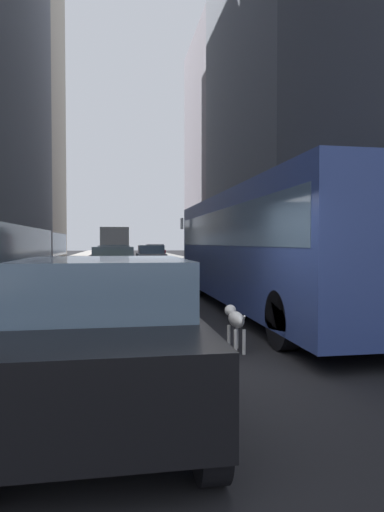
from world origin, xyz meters
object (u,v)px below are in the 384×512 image
at_px(car_yellow_taxi, 113,266).
at_px(transit_bus, 265,243).
at_px(dalmatian_dog, 235,320).
at_px(car_grey_wagon, 114,259).
at_px(car_red_coupe, 154,252).
at_px(car_silver_sedan, 151,257).
at_px(pedestrian_with_handbag, 381,274).
at_px(car_blue_hatchback, 114,257).
at_px(car_black_suv, 105,330).
at_px(box_truck, 115,244).
at_px(pedestrian_in_coat, 298,265).

bearing_deg(car_yellow_taxi, transit_bus, -62.15).
bearing_deg(dalmatian_dog, car_grey_wagon, 96.20).
bearing_deg(car_red_coupe, car_yellow_taxi, -98.51).
height_order(car_silver_sedan, pedestrian_with_handbag, pedestrian_with_handbag).
bearing_deg(transit_bus, car_red_coupe, 90.00).
bearing_deg(pedestrian_with_handbag, car_blue_hatchback, 107.19).
relative_size(car_black_suv, box_truck, 0.60).
relative_size(pedestrian_with_handbag, pedestrian_in_coat, 1.00).
relative_size(car_grey_wagon, box_truck, 0.53).
relative_size(transit_bus, pedestrian_in_coat, 6.82).
bearing_deg(car_yellow_taxi, car_silver_sedan, 77.41).
distance_m(car_grey_wagon, box_truck, 13.47).
xyz_separation_m(car_silver_sedan, pedestrian_with_handbag, (4.15, -19.57, 0.19)).
relative_size(car_red_coupe, dalmatian_dog, 4.75).
distance_m(car_yellow_taxi, car_grey_wagon, 7.44).
height_order(car_black_suv, pedestrian_with_handbag, pedestrian_with_handbag).
distance_m(box_truck, pedestrian_with_handbag, 30.42).
bearing_deg(car_grey_wagon, transit_bus, -75.08).
height_order(car_yellow_taxi, car_red_coupe, same).
distance_m(car_yellow_taxi, car_silver_sedan, 11.01).
height_order(car_blue_hatchback, pedestrian_with_handbag, pedestrian_with_handbag).
distance_m(box_truck, dalmatian_dog, 32.61).
relative_size(transit_bus, car_red_coupe, 2.52).
bearing_deg(pedestrian_in_coat, car_yellow_taxi, 149.49).
relative_size(car_blue_hatchback, pedestrian_with_handbag, 2.55).
height_order(car_silver_sedan, pedestrian_in_coat, pedestrian_in_coat).
height_order(car_black_suv, car_red_coupe, same).
xyz_separation_m(car_silver_sedan, pedestrian_in_coat, (4.12, -14.59, 0.19)).
height_order(transit_bus, car_yellow_taxi, transit_bus).
bearing_deg(car_grey_wagon, car_red_coupe, 78.28).
bearing_deg(car_blue_hatchback, car_grey_wagon, -90.00).
xyz_separation_m(box_truck, dalmatian_dog, (2.07, -32.52, -1.15)).
distance_m(car_yellow_taxi, car_black_suv, 13.71).
bearing_deg(pedestrian_with_handbag, car_red_coupe, 94.10).
distance_m(car_red_coupe, dalmatian_dog, 38.42).
bearing_deg(car_silver_sedan, pedestrian_in_coat, -74.22).
relative_size(car_yellow_taxi, car_blue_hatchback, 0.91).
height_order(car_black_suv, dalmatian_dog, car_black_suv).
bearing_deg(car_blue_hatchback, car_silver_sedan, -33.44).
bearing_deg(box_truck, car_silver_sedan, -76.67).
distance_m(box_truck, pedestrian_in_coat, 25.58).
distance_m(car_red_coupe, box_truck, 7.13).
bearing_deg(car_grey_wagon, dalmatian_dog, -83.80).
relative_size(transit_bus, box_truck, 1.54).
bearing_deg(dalmatian_dog, car_silver_sedan, 89.16).
xyz_separation_m(transit_bus, box_truck, (-4.00, 28.45, -0.11)).
bearing_deg(car_black_suv, transit_bus, 56.93).
bearing_deg(car_black_suv, pedestrian_in_coat, 56.54).
relative_size(car_red_coupe, pedestrian_in_coat, 2.70).
bearing_deg(car_grey_wagon, pedestrian_with_handbag, -68.08).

